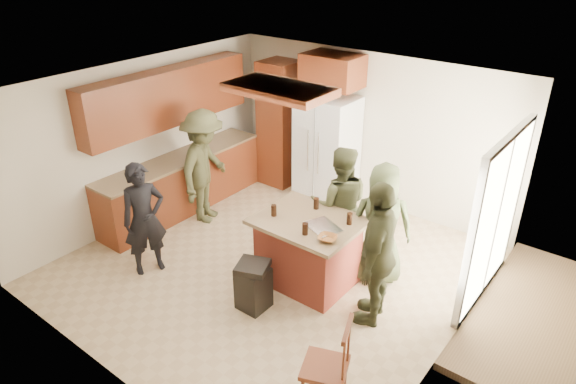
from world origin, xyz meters
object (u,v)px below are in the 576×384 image
Objects in this scene: kitchen_island at (308,250)px; person_front_left at (144,219)px; person_behind_left at (340,205)px; trash_bin at (253,285)px; person_side_right at (378,254)px; spindle_chair at (327,368)px; person_behind_right at (381,224)px; refrigerator at (327,150)px; person_counter at (204,167)px.

person_front_left is at bearing -149.59° from kitchen_island.
person_behind_left is 1.63m from trash_bin.
person_side_right is 1.40× the size of kitchen_island.
person_side_right reaches higher than spindle_chair.
person_behind_right is 1.64× the size of spindle_chair.
person_front_left is at bearing -84.67° from person_side_right.
spindle_chair is at bearing -74.80° from person_front_left.
spindle_chair is at bearing -55.79° from refrigerator.
person_side_right is 0.99× the size of person_counter.
refrigerator is at bearing -69.90° from person_behind_right.
person_behind_left reaches higher than kitchen_island.
person_behind_right is 2.59× the size of trash_bin.
refrigerator is at bearing 9.42° from person_front_left.
person_behind_right is 1.28× the size of kitchen_island.
spindle_chair is at bearing -23.41° from trash_bin.
trash_bin is (2.01, -1.19, -0.58)m from person_counter.
person_behind_left is at bearing -37.99° from person_behind_right.
refrigerator reaches higher than person_side_right.
trash_bin is (1.64, 0.26, -0.46)m from person_front_left.
person_counter is 1.81× the size of spindle_chair.
kitchen_island reaches higher than trash_bin.
person_counter is at bearing -26.09° from person_behind_right.
person_side_right is at bearing -45.27° from refrigerator.
person_behind_left is 1.31× the size of kitchen_island.
person_counter is at bearing -122.65° from refrigerator.
person_front_left reaches higher than trash_bin.
person_front_left is 1.57× the size of spindle_chair.
person_front_left is at bearing 9.85° from person_behind_left.
person_counter is at bearing 149.37° from trash_bin.
person_counter is 3.99m from spindle_chair.
person_behind_left is 1.78m from refrigerator.
person_side_right is at bearing -5.25° from kitchen_island.
person_behind_right is (0.68, -0.08, -0.02)m from person_behind_left.
person_side_right reaches higher than trash_bin.
person_counter reaches higher than refrigerator.
spindle_chair is at bearing -2.92° from person_side_right.
spindle_chair is at bearing -137.51° from person_counter.
refrigerator is at bearing 107.52° from trash_bin.
person_side_right is (2.88, 0.99, 0.11)m from person_front_left.
kitchen_island is at bearing -37.33° from person_front_left.
refrigerator is 2.40m from kitchen_island.
kitchen_island is 0.87m from trash_bin.
person_behind_right is 2.92m from person_counter.
refrigerator is 4.32m from spindle_chair.
person_front_left is 1.72m from trash_bin.
spindle_chair reaches higher than kitchen_island.
person_side_right is (0.34, -0.72, 0.08)m from person_behind_right.
person_behind_left is at bearing -50.38° from refrigerator.
person_front_left is at bearing -102.84° from refrigerator.
person_counter is 1.41× the size of kitchen_island.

